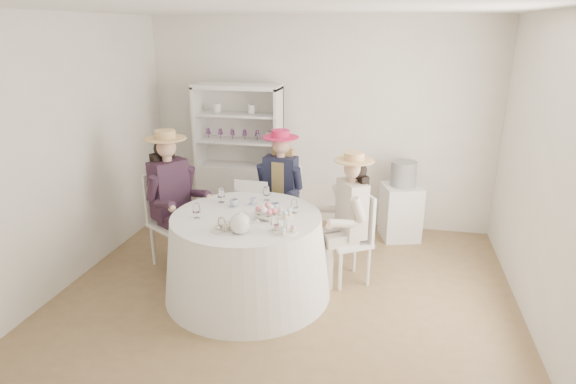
# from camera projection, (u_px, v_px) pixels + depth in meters

# --- Properties ---
(ground) EXTENTS (4.50, 4.50, 0.00)m
(ground) POSITION_uv_depth(u_px,v_px,m) (286.00, 293.00, 4.87)
(ground) COLOR brown
(ground) RESTS_ON ground
(ceiling) EXTENTS (4.50, 4.50, 0.00)m
(ceiling) POSITION_uv_depth(u_px,v_px,m) (285.00, 8.00, 4.00)
(ceiling) COLOR white
(ceiling) RESTS_ON wall_back
(wall_back) EXTENTS (4.50, 0.00, 4.50)m
(wall_back) POSITION_uv_depth(u_px,v_px,m) (319.00, 124.00, 6.28)
(wall_back) COLOR silver
(wall_back) RESTS_ON ground
(wall_front) EXTENTS (4.50, 0.00, 4.50)m
(wall_front) POSITION_uv_depth(u_px,v_px,m) (205.00, 263.00, 2.59)
(wall_front) COLOR silver
(wall_front) RESTS_ON ground
(wall_left) EXTENTS (0.00, 4.50, 4.50)m
(wall_left) POSITION_uv_depth(u_px,v_px,m) (70.00, 152.00, 4.89)
(wall_left) COLOR silver
(wall_left) RESTS_ON ground
(wall_right) EXTENTS (0.00, 4.50, 4.50)m
(wall_right) POSITION_uv_depth(u_px,v_px,m) (550.00, 180.00, 3.98)
(wall_right) COLOR silver
(wall_right) RESTS_ON ground
(tea_table) EXTENTS (1.65, 1.65, 0.84)m
(tea_table) POSITION_uv_depth(u_px,v_px,m) (247.00, 255.00, 4.76)
(tea_table) COLOR white
(tea_table) RESTS_ON ground
(hutch) EXTENTS (1.27, 0.84, 1.88)m
(hutch) POSITION_uv_depth(u_px,v_px,m) (241.00, 176.00, 6.43)
(hutch) COLOR silver
(hutch) RESTS_ON ground
(side_table) EXTENTS (0.55, 0.55, 0.69)m
(side_table) POSITION_uv_depth(u_px,v_px,m) (400.00, 212.00, 6.06)
(side_table) COLOR silver
(side_table) RESTS_ON ground
(hatbox) EXTENTS (0.35, 0.35, 0.31)m
(hatbox) POSITION_uv_depth(u_px,v_px,m) (404.00, 174.00, 5.90)
(hatbox) COLOR black
(hatbox) RESTS_ON side_table
(guest_left) EXTENTS (0.66, 0.60, 1.54)m
(guest_left) POSITION_uv_depth(u_px,v_px,m) (171.00, 192.00, 5.19)
(guest_left) COLOR silver
(guest_left) RESTS_ON ground
(guest_mid) EXTENTS (0.54, 0.56, 1.46)m
(guest_mid) POSITION_uv_depth(u_px,v_px,m) (280.00, 184.00, 5.58)
(guest_mid) COLOR silver
(guest_mid) RESTS_ON ground
(guest_right) EXTENTS (0.60, 0.55, 1.40)m
(guest_right) POSITION_uv_depth(u_px,v_px,m) (349.00, 211.00, 4.86)
(guest_right) COLOR silver
(guest_right) RESTS_ON ground
(spare_chair) EXTENTS (0.41, 0.41, 0.96)m
(spare_chair) POSITION_uv_depth(u_px,v_px,m) (255.00, 215.00, 5.49)
(spare_chair) COLOR silver
(spare_chair) RESTS_ON ground
(teacup_a) EXTENTS (0.09, 0.09, 0.07)m
(teacup_a) POSITION_uv_depth(u_px,v_px,m) (234.00, 203.00, 4.84)
(teacup_a) COLOR white
(teacup_a) RESTS_ON tea_table
(teacup_b) EXTENTS (0.07, 0.07, 0.06)m
(teacup_b) POSITION_uv_depth(u_px,v_px,m) (253.00, 202.00, 4.90)
(teacup_b) COLOR white
(teacup_b) RESTS_ON tea_table
(teacup_c) EXTENTS (0.11, 0.11, 0.07)m
(teacup_c) POSITION_uv_depth(u_px,v_px,m) (275.00, 207.00, 4.75)
(teacup_c) COLOR white
(teacup_c) RESTS_ON tea_table
(flower_bowl) EXTENTS (0.31, 0.31, 0.06)m
(flower_bowl) POSITION_uv_depth(u_px,v_px,m) (268.00, 216.00, 4.53)
(flower_bowl) COLOR white
(flower_bowl) RESTS_ON tea_table
(flower_arrangement) EXTENTS (0.16, 0.17, 0.06)m
(flower_arrangement) POSITION_uv_depth(u_px,v_px,m) (267.00, 210.00, 4.55)
(flower_arrangement) COLOR pink
(flower_arrangement) RESTS_ON tea_table
(table_teapot) EXTENTS (0.27, 0.19, 0.20)m
(table_teapot) POSITION_uv_depth(u_px,v_px,m) (240.00, 224.00, 4.22)
(table_teapot) COLOR white
(table_teapot) RESTS_ON tea_table
(sandwich_plate) EXTENTS (0.26, 0.26, 0.06)m
(sandwich_plate) POSITION_uv_depth(u_px,v_px,m) (225.00, 228.00, 4.30)
(sandwich_plate) COLOR white
(sandwich_plate) RESTS_ON tea_table
(cupcake_stand) EXTENTS (0.22, 0.22, 0.21)m
(cupcake_stand) POSITION_uv_depth(u_px,v_px,m) (285.00, 224.00, 4.23)
(cupcake_stand) COLOR white
(cupcake_stand) RESTS_ON tea_table
(stemware_set) EXTENTS (0.96, 1.00, 0.15)m
(stemware_set) POSITION_uv_depth(u_px,v_px,m) (246.00, 208.00, 4.60)
(stemware_set) COLOR white
(stemware_set) RESTS_ON tea_table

